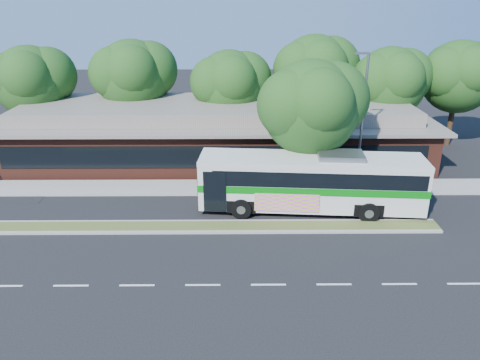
# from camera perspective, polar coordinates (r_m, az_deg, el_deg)

# --- Properties ---
(ground) EXTENTS (120.00, 120.00, 0.00)m
(ground) POSITION_cam_1_polar(r_m,az_deg,el_deg) (26.17, -3.84, -6.44)
(ground) COLOR black
(ground) RESTS_ON ground
(median_strip) EXTENTS (26.00, 1.10, 0.15)m
(median_strip) POSITION_cam_1_polar(r_m,az_deg,el_deg) (26.67, -3.77, -5.69)
(median_strip) COLOR #475022
(median_strip) RESTS_ON ground
(sidewalk) EXTENTS (44.00, 2.60, 0.12)m
(sidewalk) POSITION_cam_1_polar(r_m,az_deg,el_deg) (31.92, -3.22, -0.90)
(sidewalk) COLOR gray
(sidewalk) RESTS_ON ground
(plaza_building) EXTENTS (33.20, 11.20, 4.45)m
(plaza_building) POSITION_cam_1_polar(r_m,az_deg,el_deg) (37.46, -2.85, 5.93)
(plaza_building) COLOR #4F2318
(plaza_building) RESTS_ON ground
(lamp_post) EXTENTS (0.93, 0.18, 9.07)m
(lamp_post) POSITION_cam_1_polar(r_m,az_deg,el_deg) (31.01, 14.63, 7.18)
(lamp_post) COLOR slate
(lamp_post) RESTS_ON ground
(tree_bg_a) EXTENTS (6.47, 5.80, 8.63)m
(tree_bg_a) POSITION_cam_1_polar(r_m,az_deg,el_deg) (41.93, -23.57, 11.13)
(tree_bg_a) COLOR black
(tree_bg_a) RESTS_ON ground
(tree_bg_b) EXTENTS (6.69, 6.00, 9.00)m
(tree_bg_b) POSITION_cam_1_polar(r_m,az_deg,el_deg) (40.47, -12.34, 12.49)
(tree_bg_b) COLOR black
(tree_bg_b) RESTS_ON ground
(tree_bg_c) EXTENTS (6.24, 5.60, 8.26)m
(tree_bg_c) POSITION_cam_1_polar(r_m,az_deg,el_deg) (38.74, -0.70, 11.75)
(tree_bg_c) COLOR black
(tree_bg_c) RESTS_ON ground
(tree_bg_d) EXTENTS (6.91, 6.20, 9.37)m
(tree_bg_d) POSITION_cam_1_polar(r_m,az_deg,el_deg) (40.21, 9.66, 13.01)
(tree_bg_d) COLOR black
(tree_bg_d) RESTS_ON ground
(tree_bg_e) EXTENTS (6.47, 5.80, 8.50)m
(tree_bg_e) POSITION_cam_1_polar(r_m,az_deg,el_deg) (40.80, 18.29, 11.41)
(tree_bg_e) COLOR black
(tree_bg_e) RESTS_ON ground
(tree_bg_f) EXTENTS (6.69, 6.00, 8.92)m
(tree_bg_f) POSITION_cam_1_polar(r_m,az_deg,el_deg) (43.93, 25.54, 11.50)
(tree_bg_f) COLOR black
(tree_bg_f) RESTS_ON ground
(transit_bus) EXTENTS (13.47, 3.93, 3.73)m
(transit_bus) POSITION_cam_1_polar(r_m,az_deg,el_deg) (28.22, 8.76, 0.16)
(transit_bus) COLOR silver
(transit_bus) RESTS_ON ground
(sidewalk_tree) EXTENTS (6.67, 5.99, 8.77)m
(sidewalk_tree) POSITION_cam_1_polar(r_m,az_deg,el_deg) (29.60, 9.40, 8.95)
(sidewalk_tree) COLOR black
(sidewalk_tree) RESTS_ON ground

